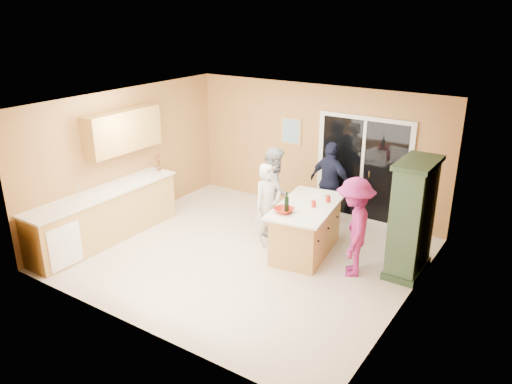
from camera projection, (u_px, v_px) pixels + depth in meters
The scene contains 22 objects.
floor at pixel (246, 254), 8.60m from camera, with size 5.50×5.50×0.00m, color #F1E6D0.
ceiling at pixel (244, 104), 7.68m from camera, with size 5.50×5.00×0.10m, color white.
wall_back at pixel (315, 149), 10.09m from camera, with size 5.50×0.10×2.60m, color tan.
wall_front at pixel (131, 240), 6.19m from camera, with size 5.50×0.10×2.60m, color tan.
wall_left at pixel (127, 157), 9.56m from camera, with size 0.10×5.00×2.60m, color tan.
wall_right at pixel (413, 221), 6.72m from camera, with size 0.10×5.00×2.60m, color tan.
left_cabinet_run at pixel (99, 219), 8.88m from camera, with size 0.65×3.05×1.24m.
upper_cabinets at pixel (123, 131), 9.11m from camera, with size 0.35×1.60×0.75m, color tan.
sliding_door at pixel (362, 170), 9.61m from camera, with size 1.90×0.07×2.10m.
framed_picture at pixel (291, 131), 10.25m from camera, with size 0.46×0.04×0.56m.
kitchen_island at pixel (306, 230), 8.54m from camera, with size 1.15×1.80×0.89m.
green_hutch at pixel (412, 219), 7.74m from camera, with size 0.54×1.02×1.87m.
woman_white at pixel (268, 206), 8.69m from camera, with size 0.55×0.36×1.51m, color silver.
woman_grey at pixel (275, 190), 9.24m from camera, with size 0.79×0.62×1.63m, color #A3A3A6.
woman_navy at pixel (330, 183), 9.65m from camera, with size 0.95×0.39×1.62m, color #181936.
woman_magenta at pixel (354, 227), 7.73m from camera, with size 1.03×0.59×1.60m, color #942067.
serving_bowl at pixel (284, 210), 8.06m from camera, with size 0.31×0.31×0.08m, color #B22313.
tulip_vase at pixel (159, 162), 9.88m from camera, with size 0.19×0.13×0.35m, color red.
tumbler_near at pixel (328, 199), 8.47m from camera, with size 0.08×0.08×0.12m, color #B22313.
tumbler_far at pixel (314, 204), 8.27m from camera, with size 0.08×0.08×0.11m, color #B22313.
wine_bottle at pixel (287, 204), 8.07m from camera, with size 0.08×0.08×0.33m.
white_plate at pixel (318, 194), 8.84m from camera, with size 0.20×0.20×0.01m, color white.
Camera 1 is at (4.38, -6.30, 4.04)m, focal length 35.00 mm.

